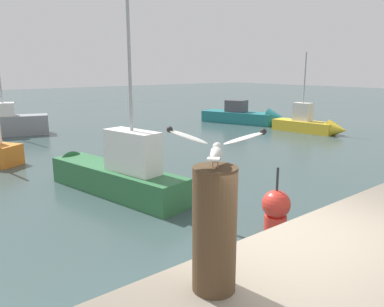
{
  "coord_description": "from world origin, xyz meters",
  "views": [
    {
      "loc": [
        -2.86,
        -2.27,
        3.17
      ],
      "look_at": [
        -1.17,
        -0.18,
        2.57
      ],
      "focal_mm": 35.74,
      "sensor_mm": 36.0,
      "label": 1
    }
  ],
  "objects_px": {
    "mooring_post": "(214,230)",
    "boat_green": "(110,172)",
    "boat_teal": "(249,117)",
    "boat_yellow": "(311,124)",
    "seagull": "(216,147)",
    "channel_buoy": "(276,210)"
  },
  "relations": [
    {
      "from": "boat_teal",
      "to": "channel_buoy",
      "type": "distance_m",
      "value": 15.13
    },
    {
      "from": "boat_yellow",
      "to": "boat_teal",
      "type": "xyz_separation_m",
      "value": [
        -0.08,
        4.1,
        -0.01
      ]
    },
    {
      "from": "mooring_post",
      "to": "channel_buoy",
      "type": "height_order",
      "value": "mooring_post"
    },
    {
      "from": "boat_yellow",
      "to": "channel_buoy",
      "type": "distance_m",
      "value": 12.67
    },
    {
      "from": "boat_teal",
      "to": "boat_yellow",
      "type": "bearing_deg",
      "value": -88.84
    },
    {
      "from": "mooring_post",
      "to": "boat_teal",
      "type": "relative_size",
      "value": 0.17
    },
    {
      "from": "boat_yellow",
      "to": "boat_green",
      "type": "relative_size",
      "value": 0.79
    },
    {
      "from": "mooring_post",
      "to": "boat_green",
      "type": "relative_size",
      "value": 0.18
    },
    {
      "from": "seagull",
      "to": "boat_yellow",
      "type": "distance_m",
      "value": 17.57
    },
    {
      "from": "mooring_post",
      "to": "boat_yellow",
      "type": "relative_size",
      "value": 0.22
    },
    {
      "from": "mooring_post",
      "to": "boat_yellow",
      "type": "xyz_separation_m",
      "value": [
        14.86,
        9.1,
        -1.65
      ]
    },
    {
      "from": "seagull",
      "to": "channel_buoy",
      "type": "xyz_separation_m",
      "value": [
        4.0,
        2.58,
        -2.18
      ]
    },
    {
      "from": "mooring_post",
      "to": "boat_green",
      "type": "height_order",
      "value": "boat_green"
    },
    {
      "from": "mooring_post",
      "to": "boat_teal",
      "type": "xyz_separation_m",
      "value": [
        14.78,
        13.2,
        -1.65
      ]
    },
    {
      "from": "mooring_post",
      "to": "channel_buoy",
      "type": "relative_size",
      "value": 0.69
    },
    {
      "from": "boat_yellow",
      "to": "channel_buoy",
      "type": "relative_size",
      "value": 3.07
    },
    {
      "from": "mooring_post",
      "to": "seagull",
      "type": "xyz_separation_m",
      "value": [
        0.0,
        0.0,
        0.59
      ]
    },
    {
      "from": "boat_teal",
      "to": "boat_green",
      "type": "xyz_separation_m",
      "value": [
        -12.09,
        -6.25,
        0.12
      ]
    },
    {
      "from": "mooring_post",
      "to": "boat_green",
      "type": "xyz_separation_m",
      "value": [
        2.69,
        6.95,
        -1.53
      ]
    },
    {
      "from": "boat_yellow",
      "to": "boat_green",
      "type": "height_order",
      "value": "boat_green"
    },
    {
      "from": "boat_yellow",
      "to": "mooring_post",
      "type": "bearing_deg",
      "value": -148.52
    },
    {
      "from": "boat_yellow",
      "to": "boat_green",
      "type": "distance_m",
      "value": 12.36
    }
  ]
}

